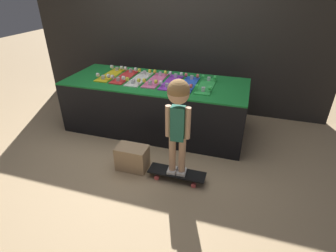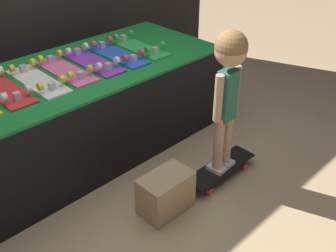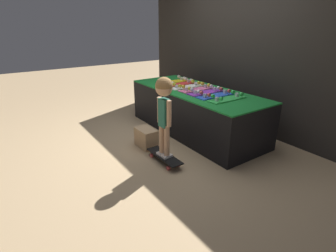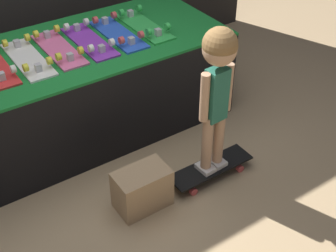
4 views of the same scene
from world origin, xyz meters
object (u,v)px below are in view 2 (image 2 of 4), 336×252
skateboard_pink_on_rack (65,69)px  skateboard_blue_on_rack (117,54)px  child (229,77)px  skateboard_purple_on_rack (92,61)px  skateboard_on_floor (220,168)px  storage_box (166,193)px  skateboard_red_on_rack (4,89)px  skateboard_green_on_rack (139,46)px  skateboard_white_on_rack (37,80)px

skateboard_pink_on_rack → skateboard_blue_on_rack: size_ratio=1.00×
skateboard_pink_on_rack → child: bearing=-59.7°
skateboard_purple_on_rack → skateboard_on_floor: (0.37, -1.01, -0.66)m
storage_box → child: bearing=-3.6°
skateboard_pink_on_rack → skateboard_blue_on_rack: 0.46m
skateboard_red_on_rack → skateboard_green_on_rack: (1.15, -0.03, 0.00)m
skateboard_blue_on_rack → skateboard_white_on_rack: bearing=179.4°
skateboard_pink_on_rack → skateboard_on_floor: (0.60, -1.02, -0.66)m
skateboard_white_on_rack → skateboard_pink_on_rack: 0.23m
skateboard_pink_on_rack → storage_box: skateboard_pink_on_rack is taller
skateboard_white_on_rack → skateboard_pink_on_rack: bearing=4.0°
skateboard_purple_on_rack → storage_box: (-0.17, -0.98, -0.60)m
skateboard_red_on_rack → skateboard_white_on_rack: (0.23, -0.03, 0.00)m
skateboard_green_on_rack → skateboard_on_floor: bearing=-95.3°
skateboard_green_on_rack → child: bearing=-95.3°
skateboard_red_on_rack → skateboard_pink_on_rack: size_ratio=1.00×
child → skateboard_blue_on_rack: bearing=94.2°
skateboard_purple_on_rack → skateboard_on_floor: bearing=-70.1°
skateboard_blue_on_rack → skateboard_green_on_rack: (0.23, 0.01, 0.00)m
skateboard_purple_on_rack → skateboard_blue_on_rack: same height
skateboard_on_floor → skateboard_green_on_rack: bearing=84.7°
skateboard_white_on_rack → skateboard_purple_on_rack: (0.46, 0.00, 0.00)m
skateboard_white_on_rack → child: 1.31m
skateboard_red_on_rack → child: size_ratio=0.58×
skateboard_white_on_rack → skateboard_on_floor: 1.46m
skateboard_purple_on_rack → storage_box: bearing=-99.9°
storage_box → skateboard_red_on_rack: bearing=117.5°
skateboard_white_on_rack → skateboard_on_floor: bearing=-50.6°
skateboard_red_on_rack → skateboard_green_on_rack: size_ratio=1.00×
skateboard_purple_on_rack → skateboard_green_on_rack: size_ratio=1.00×
skateboard_blue_on_rack → skateboard_on_floor: size_ratio=0.98×
skateboard_pink_on_rack → skateboard_green_on_rack: same height
skateboard_red_on_rack → skateboard_purple_on_rack: same height
child → storage_box: child is taller
skateboard_red_on_rack → skateboard_blue_on_rack: 0.92m
skateboard_white_on_rack → storage_box: bearing=-73.4°
storage_box → skateboard_on_floor: bearing=-3.6°
skateboard_purple_on_rack → skateboard_green_on_rack: same height
skateboard_pink_on_rack → skateboard_green_on_rack: bearing=-1.3°
skateboard_pink_on_rack → skateboard_blue_on_rack: bearing=-2.9°
skateboard_purple_on_rack → child: (0.37, -1.01, 0.09)m
skateboard_white_on_rack → storage_box: (0.29, -0.97, -0.60)m
skateboard_white_on_rack → child: size_ratio=0.58×
skateboard_pink_on_rack → skateboard_blue_on_rack: (0.46, -0.02, 0.00)m
skateboard_pink_on_rack → skateboard_green_on_rack: (0.69, -0.02, 0.00)m
skateboard_green_on_rack → child: 1.02m
skateboard_green_on_rack → child: size_ratio=0.58×
skateboard_white_on_rack → skateboard_green_on_rack: bearing=0.0°
skateboard_green_on_rack → skateboard_on_floor: skateboard_green_on_rack is taller
skateboard_on_floor → storage_box: bearing=176.4°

